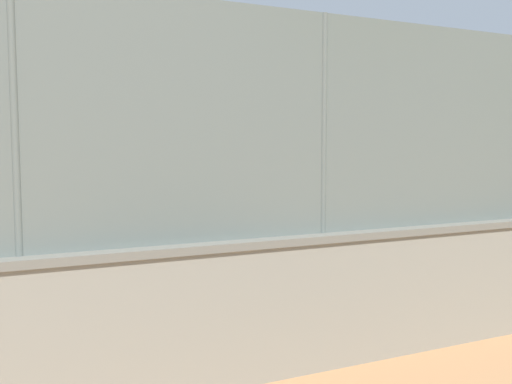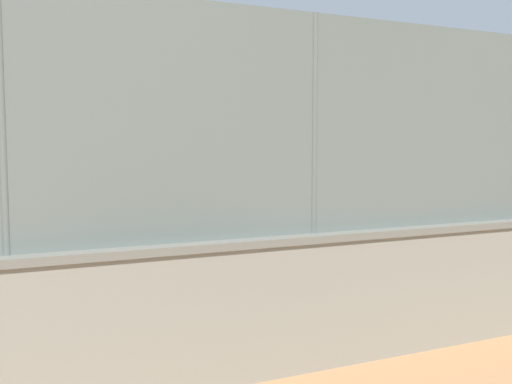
{
  "view_description": "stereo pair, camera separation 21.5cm",
  "coord_description": "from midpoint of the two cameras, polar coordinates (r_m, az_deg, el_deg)",
  "views": [
    {
      "loc": [
        7.16,
        18.28,
        2.39
      ],
      "look_at": [
        2.12,
        8.25,
        1.47
      ],
      "focal_mm": 38.97,
      "sensor_mm": 36.0,
      "label": 1
    },
    {
      "loc": [
        6.96,
        18.37,
        2.39
      ],
      "look_at": [
        2.12,
        8.25,
        1.47
      ],
      "focal_mm": 38.97,
      "sensor_mm": 36.0,
      "label": 2
    }
  ],
  "objects": [
    {
      "name": "player_at_service_line",
      "position": [
        18.29,
        -17.81,
        -0.29
      ],
      "size": [
        1.1,
        0.81,
        1.49
      ],
      "color": "navy",
      "rests_on": "ground_plane"
    },
    {
      "name": "player_baseline_waiting",
      "position": [
        11.38,
        13.54,
        -2.39
      ],
      "size": [
        0.75,
        0.91,
        1.71
      ],
      "color": "navy",
      "rests_on": "ground_plane"
    },
    {
      "name": "perimeter_wall",
      "position": [
        7.05,
        16.46,
        -9.06
      ],
      "size": [
        27.67,
        1.24,
        1.46
      ],
      "color": "gray",
      "rests_on": "ground_plane"
    },
    {
      "name": "fence_panel_on_wall",
      "position": [
        6.86,
        16.83,
        6.43
      ],
      "size": [
        27.17,
        0.85,
        2.32
      ],
      "color": "slate",
      "rests_on": "perimeter_wall"
    },
    {
      "name": "ground_plane",
      "position": [
        19.78,
        -5.55,
        -2.26
      ],
      "size": [
        260.0,
        260.0,
        0.0
      ],
      "primitive_type": "plane",
      "color": "tan"
    },
    {
      "name": "sports_ball",
      "position": [
        16.07,
        -20.45,
        0.91
      ],
      "size": [
        0.15,
        0.15,
        0.15
      ],
      "primitive_type": "sphere",
      "color": "orange"
    }
  ]
}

